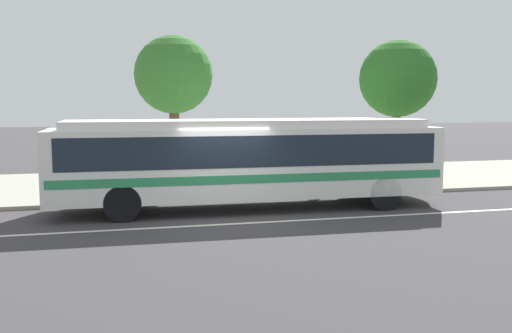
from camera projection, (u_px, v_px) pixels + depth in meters
ground_plane at (226, 218)px, 15.75m from camera, size 120.00×120.00×0.00m
sidewalk_slab at (194, 183)px, 22.08m from camera, size 60.00×8.00×0.12m
lane_stripe_center at (232, 224)px, 14.98m from camera, size 56.00×0.16×0.01m
transit_bus at (248, 157)px, 16.97m from camera, size 11.50×2.77×2.67m
pedestrian_waiting_near_sign at (322, 164)px, 19.61m from camera, size 0.47×0.47×1.63m
pedestrian_walking_along_curb at (364, 157)px, 21.44m from camera, size 0.48×0.48×1.68m
bus_stop_sign at (373, 143)px, 20.09m from camera, size 0.12×0.44×2.52m
street_tree_near_stop at (174, 76)px, 20.45m from camera, size 2.81×2.81×5.44m
street_tree_mid_block at (398, 79)px, 21.63m from camera, size 2.91×2.91×5.40m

